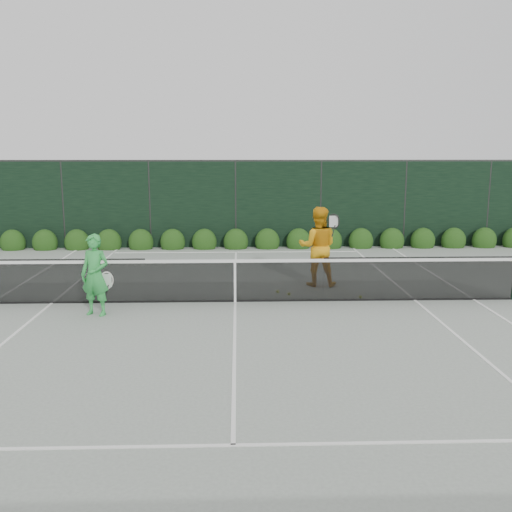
{
  "coord_description": "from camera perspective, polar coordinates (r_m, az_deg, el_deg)",
  "views": [
    {
      "loc": [
        0.07,
        -12.51,
        3.38
      ],
      "look_at": [
        0.48,
        0.3,
        1.0
      ],
      "focal_mm": 40.0,
      "sensor_mm": 36.0,
      "label": 1
    }
  ],
  "objects": [
    {
      "name": "court_lines",
      "position": [
        12.96,
        -2.1,
        -4.58
      ],
      "size": [
        11.03,
        23.83,
        0.01
      ],
      "color": "white",
      "rests_on": "ground"
    },
    {
      "name": "tennis_net",
      "position": [
        12.84,
        -2.23,
        -2.32
      ],
      "size": [
        12.9,
        0.1,
        1.07
      ],
      "color": "#10301E",
      "rests_on": "ground"
    },
    {
      "name": "player_man",
      "position": [
        14.41,
        6.21,
        0.95
      ],
      "size": [
        1.07,
        0.88,
        2.0
      ],
      "rotation": [
        0.0,
        0.0,
        3.0
      ],
      "color": "orange",
      "rests_on": "ground"
    },
    {
      "name": "ground",
      "position": [
        12.96,
        -2.1,
        -4.6
      ],
      "size": [
        80.0,
        80.0,
        0.0
      ],
      "primitive_type": "plane",
      "color": "gray",
      "rests_on": "ground"
    },
    {
      "name": "tennis_balls",
      "position": [
        13.57,
        5.27,
        -3.8
      ],
      "size": [
        1.96,
        0.64,
        0.07
      ],
      "color": "#D7E933",
      "rests_on": "ground"
    },
    {
      "name": "hedge_row",
      "position": [
        19.91,
        -2.03,
        1.42
      ],
      "size": [
        31.66,
        0.65,
        0.94
      ],
      "color": "#17370F",
      "rests_on": "ground"
    },
    {
      "name": "windscreen_fence",
      "position": [
        9.98,
        -2.22,
        -0.26
      ],
      "size": [
        32.0,
        21.07,
        3.06
      ],
      "color": "black",
      "rests_on": "ground"
    },
    {
      "name": "player_woman",
      "position": [
        12.22,
        -15.78,
        -1.84
      ],
      "size": [
        0.71,
        0.57,
        1.7
      ],
      "rotation": [
        0.0,
        0.0,
        -0.3
      ],
      "color": "green",
      "rests_on": "ground"
    }
  ]
}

